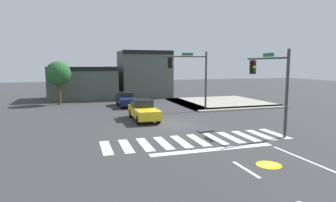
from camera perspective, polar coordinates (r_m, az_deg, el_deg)
The scene contains 11 objects.
ground_plane at distance 21.19m, azimuth 1.11°, elevation -4.69°, with size 120.00×120.00×0.00m, color #353538.
crosswalk_near at distance 17.09m, azimuth 5.95°, elevation -7.60°, with size 11.05×2.75×0.01m.
lane_markings at distance 11.20m, azimuth 29.20°, elevation -16.60°, with size 6.80×24.25×0.01m.
bike_detector_marking at distance 13.69m, azimuth 19.18°, elevation -11.75°, with size 1.10×1.10×0.01m.
curb_corner_northeast at distance 33.04m, azimuth 9.92°, elevation -0.39°, with size 10.00×10.60×0.15m.
storefront_row at distance 39.12m, azimuth -9.96°, elevation 4.51°, with size 15.36×6.35×6.15m.
traffic_signal_northeast at distance 26.97m, azimuth 4.42°, elevation 5.94°, with size 4.24×0.32×5.56m.
traffic_signal_southeast at distance 19.78m, azimuth 19.39°, elevation 4.51°, with size 0.32×4.32×5.27m.
car_yellow at distance 23.01m, azimuth -4.87°, elevation -1.79°, with size 1.71×4.49×1.57m.
car_navy at distance 30.85m, azimuth -8.19°, elevation 0.34°, with size 1.72×4.53×1.42m.
roadside_tree at distance 33.73m, azimuth -20.73°, elevation 5.02°, with size 2.65×2.65×4.73m.
Camera 1 is at (-6.60, -19.66, 4.34)m, focal length 31.06 mm.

